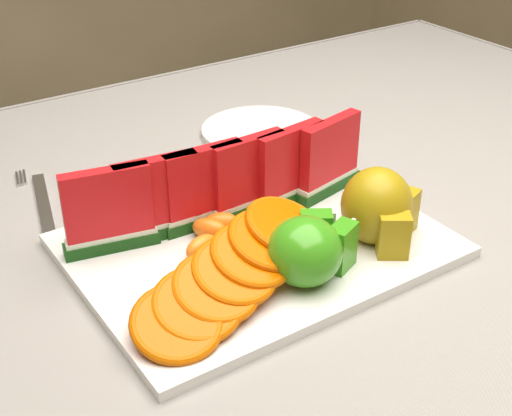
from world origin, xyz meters
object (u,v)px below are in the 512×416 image
Objects in this scene: pear_cluster at (379,208)px; side_plate at (261,131)px; apple_cluster at (309,249)px; fork at (41,203)px; platter at (257,245)px.

side_plate is (0.06, 0.33, -0.05)m from pear_cluster.
apple_cluster reaches higher than side_plate.
platter is at bearing -54.58° from fork.
side_plate reaches higher than fork.
apple_cluster is (0.01, -0.08, 0.04)m from platter.
platter is 2.06× the size of fork.
fork is (-0.17, 0.24, -0.00)m from platter.
platter is 0.14m from pear_cluster.
fork is at bearing -175.98° from side_plate.
pear_cluster reaches higher than side_plate.
platter is at bearing -124.84° from side_plate.
pear_cluster is (0.11, 0.02, 0.01)m from apple_cluster.
pear_cluster is 0.42m from fork.
apple_cluster is 0.55× the size of fork.
platter is 0.32m from side_plate.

